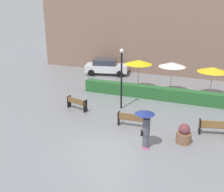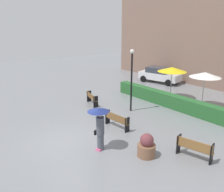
{
  "view_description": "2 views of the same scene",
  "coord_description": "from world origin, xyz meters",
  "px_view_note": "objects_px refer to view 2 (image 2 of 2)",
  "views": [
    {
      "loc": [
        4.64,
        -11.47,
        7.38
      ],
      "look_at": [
        -1.29,
        3.66,
        1.57
      ],
      "focal_mm": 44.32,
      "sensor_mm": 36.0,
      "label": 1
    },
    {
      "loc": [
        9.77,
        -4.71,
        5.67
      ],
      "look_at": [
        -1.21,
        3.85,
        1.43
      ],
      "focal_mm": 37.2,
      "sensor_mm": 36.0,
      "label": 2
    }
  ],
  "objects_px": {
    "pedestrian_with_umbrella": "(99,123)",
    "parked_car": "(159,74)",
    "bench_far_right": "(194,148)",
    "planter_pot": "(147,146)",
    "lamp_post": "(132,74)",
    "patio_umbrella_yellow": "(172,69)",
    "bench_mid_center": "(117,119)",
    "bench_far_left": "(92,98)",
    "patio_umbrella_white": "(205,75)"
  },
  "relations": [
    {
      "from": "bench_far_left",
      "to": "bench_far_right",
      "type": "bearing_deg",
      "value": -3.0
    },
    {
      "from": "planter_pot",
      "to": "parked_car",
      "type": "xyz_separation_m",
      "value": [
        -9.24,
        11.47,
        0.34
      ]
    },
    {
      "from": "bench_far_right",
      "to": "patio_umbrella_yellow",
      "type": "relative_size",
      "value": 0.63
    },
    {
      "from": "bench_mid_center",
      "to": "pedestrian_with_umbrella",
      "type": "relative_size",
      "value": 0.85
    },
    {
      "from": "patio_umbrella_yellow",
      "to": "parked_car",
      "type": "bearing_deg",
      "value": 139.78
    },
    {
      "from": "bench_far_left",
      "to": "patio_umbrella_yellow",
      "type": "bearing_deg",
      "value": 64.7
    },
    {
      "from": "planter_pot",
      "to": "lamp_post",
      "type": "distance_m",
      "value": 6.23
    },
    {
      "from": "bench_far_left",
      "to": "lamp_post",
      "type": "bearing_deg",
      "value": 26.97
    },
    {
      "from": "planter_pot",
      "to": "patio_umbrella_white",
      "type": "xyz_separation_m",
      "value": [
        -2.13,
        7.9,
        1.92
      ]
    },
    {
      "from": "bench_far_right",
      "to": "parked_car",
      "type": "relative_size",
      "value": 0.36
    },
    {
      "from": "pedestrian_with_umbrella",
      "to": "parked_car",
      "type": "distance_m",
      "value": 14.79
    },
    {
      "from": "bench_far_right",
      "to": "lamp_post",
      "type": "distance_m",
      "value": 6.79
    },
    {
      "from": "bench_mid_center",
      "to": "bench_far_right",
      "type": "bearing_deg",
      "value": 8.33
    },
    {
      "from": "bench_far_right",
      "to": "pedestrian_with_umbrella",
      "type": "distance_m",
      "value": 4.37
    },
    {
      "from": "bench_far_right",
      "to": "patio_umbrella_white",
      "type": "height_order",
      "value": "patio_umbrella_white"
    },
    {
      "from": "planter_pot",
      "to": "parked_car",
      "type": "bearing_deg",
      "value": 128.85
    },
    {
      "from": "bench_far_left",
      "to": "planter_pot",
      "type": "height_order",
      "value": "planter_pot"
    },
    {
      "from": "lamp_post",
      "to": "parked_car",
      "type": "distance_m",
      "value": 9.38
    },
    {
      "from": "lamp_post",
      "to": "parked_car",
      "type": "relative_size",
      "value": 0.94
    },
    {
      "from": "pedestrian_with_umbrella",
      "to": "patio_umbrella_yellow",
      "type": "xyz_separation_m",
      "value": [
        -3.03,
        9.04,
        1.04
      ]
    },
    {
      "from": "pedestrian_with_umbrella",
      "to": "planter_pot",
      "type": "xyz_separation_m",
      "value": [
        1.8,
        1.3,
        -0.88
      ]
    },
    {
      "from": "patio_umbrella_white",
      "to": "parked_car",
      "type": "xyz_separation_m",
      "value": [
        -7.11,
        3.58,
        -1.58
      ]
    },
    {
      "from": "bench_mid_center",
      "to": "planter_pot",
      "type": "distance_m",
      "value": 3.31
    },
    {
      "from": "patio_umbrella_yellow",
      "to": "bench_mid_center",
      "type": "bearing_deg",
      "value": -76.69
    },
    {
      "from": "bench_mid_center",
      "to": "parked_car",
      "type": "height_order",
      "value": "parked_car"
    },
    {
      "from": "pedestrian_with_umbrella",
      "to": "lamp_post",
      "type": "height_order",
      "value": "lamp_post"
    },
    {
      "from": "bench_mid_center",
      "to": "parked_car",
      "type": "relative_size",
      "value": 0.39
    },
    {
      "from": "lamp_post",
      "to": "patio_umbrella_white",
      "type": "relative_size",
      "value": 1.63
    },
    {
      "from": "bench_far_right",
      "to": "pedestrian_with_umbrella",
      "type": "bearing_deg",
      "value": -138.64
    },
    {
      "from": "pedestrian_with_umbrella",
      "to": "patio_umbrella_yellow",
      "type": "bearing_deg",
      "value": 108.51
    },
    {
      "from": "planter_pot",
      "to": "lamp_post",
      "type": "xyz_separation_m",
      "value": [
        -4.78,
        3.41,
        2.08
      ]
    },
    {
      "from": "patio_umbrella_yellow",
      "to": "parked_car",
      "type": "height_order",
      "value": "patio_umbrella_yellow"
    },
    {
      "from": "pedestrian_with_umbrella",
      "to": "patio_umbrella_white",
      "type": "xyz_separation_m",
      "value": [
        -0.33,
        9.2,
        1.04
      ]
    },
    {
      "from": "planter_pot",
      "to": "lamp_post",
      "type": "height_order",
      "value": "lamp_post"
    },
    {
      "from": "bench_mid_center",
      "to": "planter_pot",
      "type": "xyz_separation_m",
      "value": [
        3.2,
        -0.86,
        -0.03
      ]
    },
    {
      "from": "bench_far_left",
      "to": "patio_umbrella_white",
      "type": "relative_size",
      "value": 0.64
    },
    {
      "from": "bench_far_right",
      "to": "patio_umbrella_white",
      "type": "relative_size",
      "value": 0.63
    },
    {
      "from": "bench_mid_center",
      "to": "patio_umbrella_white",
      "type": "height_order",
      "value": "patio_umbrella_white"
    },
    {
      "from": "bench_far_right",
      "to": "bench_far_left",
      "type": "height_order",
      "value": "bench_far_right"
    },
    {
      "from": "bench_far_right",
      "to": "planter_pot",
      "type": "height_order",
      "value": "planter_pot"
    },
    {
      "from": "bench_mid_center",
      "to": "patio_umbrella_yellow",
      "type": "relative_size",
      "value": 0.68
    },
    {
      "from": "lamp_post",
      "to": "bench_far_left",
      "type": "bearing_deg",
      "value": -153.03
    },
    {
      "from": "bench_far_left",
      "to": "parked_car",
      "type": "bearing_deg",
      "value": 100.17
    },
    {
      "from": "bench_far_left",
      "to": "patio_umbrella_white",
      "type": "height_order",
      "value": "patio_umbrella_white"
    },
    {
      "from": "lamp_post",
      "to": "patio_umbrella_white",
      "type": "xyz_separation_m",
      "value": [
        2.65,
        4.49,
        -0.16
      ]
    },
    {
      "from": "bench_far_right",
      "to": "planter_pot",
      "type": "distance_m",
      "value": 2.09
    },
    {
      "from": "planter_pot",
      "to": "parked_car",
      "type": "height_order",
      "value": "parked_car"
    },
    {
      "from": "patio_umbrella_yellow",
      "to": "parked_car",
      "type": "distance_m",
      "value": 5.99
    },
    {
      "from": "bench_far_left",
      "to": "planter_pot",
      "type": "distance_m",
      "value": 7.8
    },
    {
      "from": "patio_umbrella_white",
      "to": "patio_umbrella_yellow",
      "type": "bearing_deg",
      "value": -176.72
    }
  ]
}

